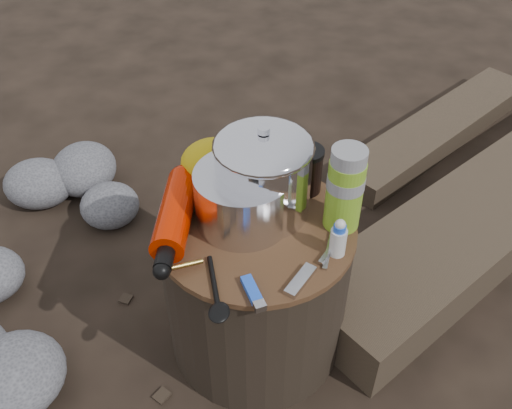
# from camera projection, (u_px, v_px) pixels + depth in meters

# --- Properties ---
(ground) EXTENTS (60.00, 60.00, 0.00)m
(ground) POSITION_uv_depth(u_px,v_px,m) (256.00, 336.00, 1.56)
(ground) COLOR black
(ground) RESTS_ON ground
(stump) EXTENTS (0.45, 0.45, 0.42)m
(stump) POSITION_uv_depth(u_px,v_px,m) (256.00, 286.00, 1.42)
(stump) COLOR black
(stump) RESTS_ON ground
(rock_ring) EXTENTS (0.43, 0.93, 0.18)m
(rock_ring) POSITION_uv_depth(u_px,v_px,m) (40.00, 251.00, 1.67)
(rock_ring) COLOR #525257
(rock_ring) RESTS_ON ground
(log_small) EXTENTS (0.84, 0.91, 0.09)m
(log_small) POSITION_uv_depth(u_px,v_px,m) (439.00, 129.00, 2.23)
(log_small) COLOR #3A2E22
(log_small) RESTS_ON ground
(foil_windscreen) EXTENTS (0.21, 0.21, 0.13)m
(foil_windscreen) POSITION_uv_depth(u_px,v_px,m) (243.00, 197.00, 1.25)
(foil_windscreen) COLOR silver
(foil_windscreen) RESTS_ON stump
(camping_pot) EXTENTS (0.21, 0.21, 0.21)m
(camping_pot) POSITION_uv_depth(u_px,v_px,m) (263.00, 173.00, 1.25)
(camping_pot) COLOR silver
(camping_pot) RESTS_ON stump
(fuel_bottle) EXTENTS (0.09, 0.31, 0.07)m
(fuel_bottle) POSITION_uv_depth(u_px,v_px,m) (176.00, 214.00, 1.26)
(fuel_bottle) COLOR red
(fuel_bottle) RESTS_ON stump
(thermos) EXTENTS (0.08, 0.08, 0.20)m
(thermos) POSITION_uv_depth(u_px,v_px,m) (345.00, 189.00, 1.22)
(thermos) COLOR #77A924
(thermos) RESTS_ON stump
(travel_mug) EXTENTS (0.08, 0.08, 0.11)m
(travel_mug) POSITION_uv_depth(u_px,v_px,m) (306.00, 170.00, 1.34)
(travel_mug) COLOR black
(travel_mug) RESTS_ON stump
(stuff_sack) EXTENTS (0.18, 0.14, 0.12)m
(stuff_sack) POSITION_uv_depth(u_px,v_px,m) (217.00, 164.00, 1.35)
(stuff_sack) COLOR gold
(stuff_sack) RESTS_ON stump
(food_pouch) EXTENTS (0.10, 0.04, 0.13)m
(food_pouch) POSITION_uv_depth(u_px,v_px,m) (269.00, 153.00, 1.38)
(food_pouch) COLOR navy
(food_pouch) RESTS_ON stump
(lighter) EXTENTS (0.06, 0.09, 0.02)m
(lighter) POSITION_uv_depth(u_px,v_px,m) (252.00, 289.00, 1.13)
(lighter) COLOR blue
(lighter) RESTS_ON stump
(multitool) EXTENTS (0.07, 0.09, 0.01)m
(multitool) POSITION_uv_depth(u_px,v_px,m) (300.00, 281.00, 1.15)
(multitool) COLOR #B2B2B8
(multitool) RESTS_ON stump
(pot_grabber) EXTENTS (0.07, 0.14, 0.01)m
(pot_grabber) POSITION_uv_depth(u_px,v_px,m) (329.00, 246.00, 1.23)
(pot_grabber) COLOR #B2B2B8
(pot_grabber) RESTS_ON stump
(spork) EXTENTS (0.08, 0.17, 0.01)m
(spork) POSITION_uv_depth(u_px,v_px,m) (214.00, 282.00, 1.15)
(spork) COLOR black
(spork) RESTS_ON stump
(squeeze_bottle) EXTENTS (0.04, 0.04, 0.08)m
(squeeze_bottle) POSITION_uv_depth(u_px,v_px,m) (338.00, 239.00, 1.19)
(squeeze_bottle) COLOR silver
(squeeze_bottle) RESTS_ON stump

